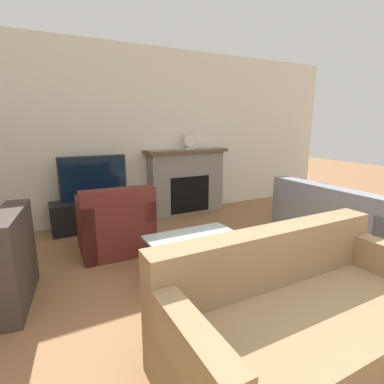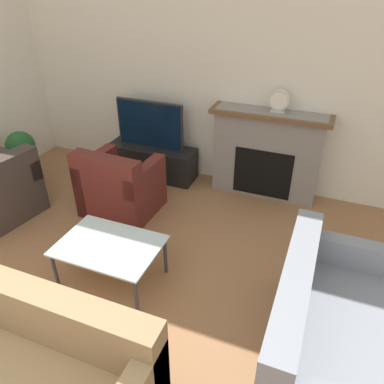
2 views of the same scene
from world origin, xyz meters
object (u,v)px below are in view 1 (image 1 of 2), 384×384
object	(u,v)px
couch_sectional	(300,321)
coffee_table	(196,243)
mantel_clock	(190,141)
couch_loveseat	(340,226)
tv	(93,178)
armchair_accent	(116,227)

from	to	relation	value
couch_sectional	coffee_table	bearing A→B (deg)	93.27
couch_sectional	mantel_clock	size ratio (longest dim) A/B	7.00
couch_loveseat	mantel_clock	size ratio (longest dim) A/B	5.85
coffee_table	mantel_clock	world-z (taller)	mantel_clock
tv	mantel_clock	world-z (taller)	mantel_clock
tv	armchair_accent	bearing A→B (deg)	-86.35
couch_sectional	armchair_accent	distance (m)	2.37
armchair_accent	coffee_table	world-z (taller)	armchair_accent
armchair_accent	coffee_table	distance (m)	1.18
armchair_accent	mantel_clock	distance (m)	2.12
couch_sectional	coffee_table	size ratio (longest dim) A/B	2.01
tv	couch_loveseat	distance (m)	3.36
armchair_accent	tv	bearing A→B (deg)	-84.20
couch_loveseat	armchair_accent	world-z (taller)	same
couch_sectional	coffee_table	xyz separation A→B (m)	(-0.07, 1.25, 0.10)
coffee_table	mantel_clock	bearing A→B (deg)	64.14
mantel_clock	tv	bearing A→B (deg)	-175.50
tv	couch_loveseat	xyz separation A→B (m)	(2.54, -2.15, -0.47)
couch_sectional	tv	bearing A→B (deg)	101.61
armchair_accent	coffee_table	xyz separation A→B (m)	(0.54, -1.05, 0.08)
couch_sectional	mantel_clock	distance (m)	3.63
couch_loveseat	armchair_accent	size ratio (longest dim) A/B	1.80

